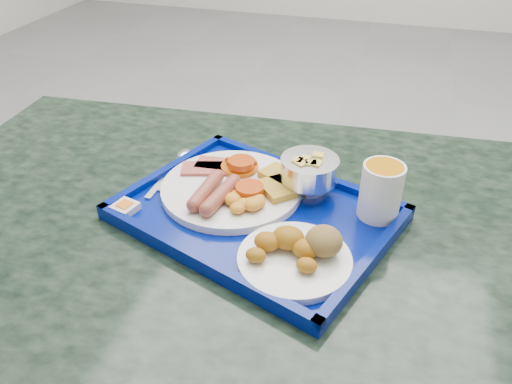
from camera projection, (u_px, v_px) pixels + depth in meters
floor at (306, 206)px, 2.19m from camera, size 6.00×6.00×0.00m
table at (234, 304)px, 0.95m from camera, size 1.28×0.89×0.77m
tray at (256, 214)px, 0.85m from camera, size 0.52×0.45×0.03m
main_plate at (235, 187)px, 0.88m from camera, size 0.25×0.25×0.04m
bread_plate at (298, 252)px, 0.73m from camera, size 0.17×0.17×0.06m
fruit_bowl at (309, 170)px, 0.87m from camera, size 0.10×0.10×0.07m
juice_cup at (381, 189)px, 0.81m from camera, size 0.07×0.07×0.10m
spoon at (182, 159)px, 0.98m from camera, size 0.05×0.15×0.01m
knife at (168, 174)px, 0.94m from camera, size 0.01×0.17×0.00m
jam_packet at (125, 208)px, 0.84m from camera, size 0.05×0.05×0.02m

